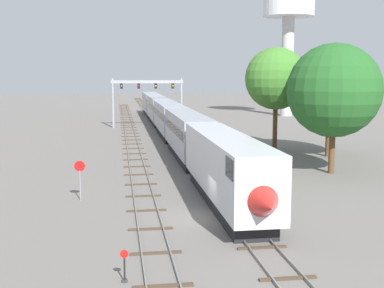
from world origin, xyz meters
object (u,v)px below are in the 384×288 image
at_px(trackside_tree_left, 334,91).
at_px(water_tower, 289,16).
at_px(switch_stand, 125,271).
at_px(stop_sign, 80,175).
at_px(trackside_tree_right, 330,88).
at_px(trackside_tree_mid, 276,79).
at_px(signal_gantry, 147,91).
at_px(passenger_train, 169,118).

bearing_deg(trackside_tree_left, water_tower, 74.68).
bearing_deg(switch_stand, stop_sign, 101.11).
xyz_separation_m(switch_stand, trackside_tree_right, (22.52, 30.61, 6.98)).
bearing_deg(trackside_tree_mid, signal_gantry, 116.15).
distance_m(stop_sign, trackside_tree_right, 30.47).
relative_size(signal_gantry, stop_sign, 4.20).
bearing_deg(stop_sign, trackside_tree_mid, 45.57).
height_order(passenger_train, signal_gantry, signal_gantry).
height_order(water_tower, trackside_tree_right, water_tower).
bearing_deg(stop_sign, water_tower, 60.47).
bearing_deg(passenger_train, water_tower, 48.23).
bearing_deg(trackside_tree_right, water_tower, 75.81).
xyz_separation_m(water_tower, trackside_tree_mid, (-17.42, -46.59, -12.70)).
bearing_deg(passenger_train, trackside_tree_right, -52.81).
height_order(signal_gantry, switch_stand, signal_gantry).
bearing_deg(trackside_tree_right, trackside_tree_mid, 125.35).
relative_size(signal_gantry, switch_stand, 8.29).
bearing_deg(trackside_tree_left, trackside_tree_mid, 92.26).
relative_size(signal_gantry, trackside_tree_left, 1.03).
xyz_separation_m(signal_gantry, trackside_tree_mid, (13.52, -27.53, 2.36)).
bearing_deg(trackside_tree_mid, water_tower, 69.50).
bearing_deg(signal_gantry, switch_stand, -94.33).
xyz_separation_m(passenger_train, trackside_tree_left, (11.85, -29.33, 4.89)).
xyz_separation_m(passenger_train, stop_sign, (-10.00, -36.16, -0.74)).
xyz_separation_m(signal_gantry, switch_stand, (-4.85, -63.99, -5.52)).
relative_size(passenger_train, trackside_tree_right, 8.14).
height_order(trackside_tree_left, trackside_tree_mid, trackside_tree_mid).
height_order(water_tower, trackside_tree_left, water_tower).
bearing_deg(stop_sign, trackside_tree_right, 31.93).
xyz_separation_m(water_tower, trackside_tree_right, (-13.26, -52.44, -13.59)).
distance_m(signal_gantry, trackside_tree_mid, 30.76).
bearing_deg(water_tower, passenger_train, -131.77).
bearing_deg(trackside_tree_left, signal_gantry, 108.40).
bearing_deg(stop_sign, passenger_train, 74.54).
distance_m(water_tower, trackside_tree_mid, 51.33).
xyz_separation_m(passenger_train, trackside_tree_right, (15.42, -20.33, 4.89)).
bearing_deg(switch_stand, trackside_tree_mid, 63.27).
relative_size(switch_stand, stop_sign, 0.51).
xyz_separation_m(signal_gantry, trackside_tree_right, (17.67, -33.39, 1.46)).
distance_m(water_tower, trackside_tree_left, 65.14).
relative_size(passenger_train, signal_gantry, 7.96).
distance_m(switch_stand, trackside_tree_left, 29.57).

